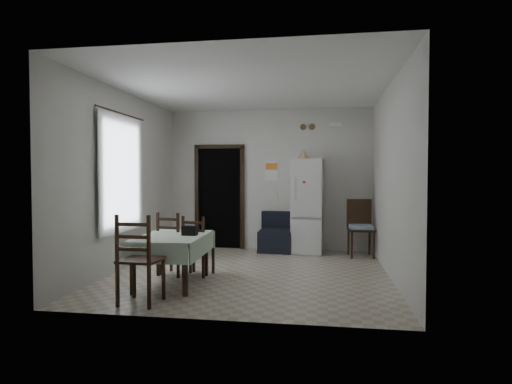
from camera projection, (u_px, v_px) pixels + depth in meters
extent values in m
plane|color=#B8AD96|center=(251.00, 273.00, 6.70)|extent=(4.50, 4.50, 0.00)
cube|color=black|center=(222.00, 198.00, 9.26)|extent=(0.90, 0.45, 2.10)
cube|color=black|center=(197.00, 198.00, 9.09)|extent=(0.08, 0.10, 2.18)
cube|color=black|center=(242.00, 199.00, 8.94)|extent=(0.08, 0.10, 2.18)
cube|color=black|center=(219.00, 147.00, 8.98)|extent=(1.06, 0.10, 0.08)
cube|color=silver|center=(115.00, 174.00, 6.78)|extent=(0.10, 1.20, 1.60)
cube|color=white|center=(122.00, 174.00, 6.76)|extent=(0.02, 1.45, 1.85)
cylinder|color=black|center=(122.00, 114.00, 6.73)|extent=(0.02, 1.60, 0.02)
cube|color=white|center=(271.00, 171.00, 8.84)|extent=(0.28, 0.02, 0.40)
cube|color=orange|center=(271.00, 166.00, 8.83)|extent=(0.24, 0.01, 0.14)
cube|color=beige|center=(276.00, 196.00, 8.84)|extent=(0.08, 0.02, 0.12)
cylinder|color=brown|center=(303.00, 127.00, 8.71)|extent=(0.12, 0.03, 0.12)
cylinder|color=brown|center=(312.00, 127.00, 8.68)|extent=(0.12, 0.03, 0.12)
cube|color=white|center=(336.00, 125.00, 8.58)|extent=(0.25, 0.07, 0.09)
cone|color=tan|center=(303.00, 154.00, 8.38)|extent=(0.25, 0.25, 0.19)
cube|color=black|center=(190.00, 231.00, 5.97)|extent=(0.21, 0.13, 0.13)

